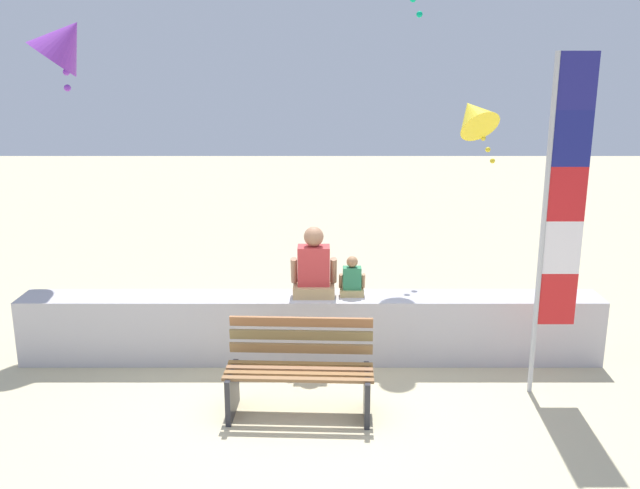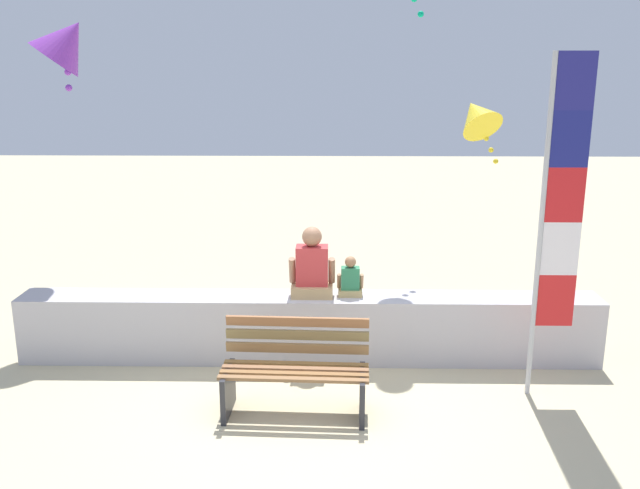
{
  "view_description": "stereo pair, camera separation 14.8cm",
  "coord_description": "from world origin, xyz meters",
  "px_view_note": "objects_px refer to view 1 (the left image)",
  "views": [
    {
      "loc": [
        0.1,
        -6.01,
        3.22
      ],
      "look_at": [
        0.12,
        1.19,
        1.36
      ],
      "focal_mm": 37.92,
      "sensor_mm": 36.0,
      "label": 1
    },
    {
      "loc": [
        0.25,
        -6.01,
        3.22
      ],
      "look_at": [
        0.12,
        1.19,
        1.36
      ],
      "focal_mm": 37.92,
      "sensor_mm": 36.0,
      "label": 2
    }
  ],
  "objects_px": {
    "flag_banner": "(557,208)",
    "kite_yellow": "(472,115)",
    "person_adult": "(312,269)",
    "park_bench": "(298,372)",
    "person_child": "(350,280)",
    "kite_purple": "(62,41)"
  },
  "relations": [
    {
      "from": "flag_banner",
      "to": "kite_yellow",
      "type": "height_order",
      "value": "flag_banner"
    },
    {
      "from": "person_adult",
      "to": "flag_banner",
      "type": "height_order",
      "value": "flag_banner"
    },
    {
      "from": "park_bench",
      "to": "person_child",
      "type": "bearing_deg",
      "value": 66.49
    },
    {
      "from": "kite_purple",
      "to": "person_child",
      "type": "bearing_deg",
      "value": -18.79
    },
    {
      "from": "park_bench",
      "to": "person_child",
      "type": "xyz_separation_m",
      "value": [
        0.56,
        1.28,
        0.53
      ]
    },
    {
      "from": "kite_yellow",
      "to": "kite_purple",
      "type": "relative_size",
      "value": 1.13
    },
    {
      "from": "park_bench",
      "to": "kite_yellow",
      "type": "distance_m",
      "value": 5.51
    },
    {
      "from": "park_bench",
      "to": "kite_purple",
      "type": "distance_m",
      "value": 4.9
    },
    {
      "from": "person_adult",
      "to": "person_child",
      "type": "height_order",
      "value": "person_adult"
    },
    {
      "from": "park_bench",
      "to": "flag_banner",
      "type": "relative_size",
      "value": 0.42
    },
    {
      "from": "person_adult",
      "to": "person_child",
      "type": "relative_size",
      "value": 1.75
    },
    {
      "from": "park_bench",
      "to": "flag_banner",
      "type": "xyz_separation_m",
      "value": [
        2.5,
        0.42,
        1.53
      ]
    },
    {
      "from": "person_child",
      "to": "kite_purple",
      "type": "relative_size",
      "value": 0.44
    },
    {
      "from": "person_child",
      "to": "flag_banner",
      "type": "bearing_deg",
      "value": -23.93
    },
    {
      "from": "person_adult",
      "to": "kite_yellow",
      "type": "xyz_separation_m",
      "value": [
        2.4,
        3.13,
        1.49
      ]
    },
    {
      "from": "person_adult",
      "to": "flag_banner",
      "type": "bearing_deg",
      "value": -19.96
    },
    {
      "from": "flag_banner",
      "to": "kite_yellow",
      "type": "xyz_separation_m",
      "value": [
        0.03,
        3.99,
        0.62
      ]
    },
    {
      "from": "flag_banner",
      "to": "kite_purple",
      "type": "height_order",
      "value": "kite_purple"
    },
    {
      "from": "person_child",
      "to": "park_bench",
      "type": "bearing_deg",
      "value": -113.51
    },
    {
      "from": "person_child",
      "to": "person_adult",
      "type": "bearing_deg",
      "value": -179.94
    },
    {
      "from": "park_bench",
      "to": "kite_purple",
      "type": "bearing_deg",
      "value": 139.54
    },
    {
      "from": "kite_yellow",
      "to": "person_adult",
      "type": "bearing_deg",
      "value": -127.48
    }
  ]
}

